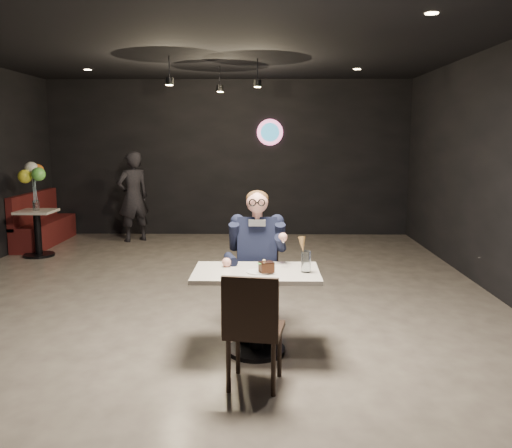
{
  "coord_description": "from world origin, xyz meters",
  "views": [
    {
      "loc": [
        0.72,
        -6.09,
        1.9
      ],
      "look_at": [
        0.63,
        -0.89,
        1.07
      ],
      "focal_mm": 38.0,
      "sensor_mm": 36.0,
      "label": 1
    }
  ],
  "objects_px": {
    "sundae_glass": "(306,262)",
    "side_table": "(38,235)",
    "seated_man": "(257,260)",
    "balloon_vase": "(36,205)",
    "chair_near": "(255,328)",
    "chair_far": "(257,286)",
    "passerby": "(133,197)",
    "main_table": "(256,312)",
    "booth_bench": "(44,218)"
  },
  "relations": [
    {
      "from": "sundae_glass",
      "to": "side_table",
      "type": "height_order",
      "value": "sundae_glass"
    },
    {
      "from": "seated_man",
      "to": "balloon_vase",
      "type": "relative_size",
      "value": 9.21
    },
    {
      "from": "chair_near",
      "to": "sundae_glass",
      "type": "xyz_separation_m",
      "value": [
        0.43,
        0.59,
        0.38
      ]
    },
    {
      "from": "chair_far",
      "to": "seated_man",
      "type": "distance_m",
      "value": 0.26
    },
    {
      "from": "passerby",
      "to": "seated_man",
      "type": "bearing_deg",
      "value": 78.7
    },
    {
      "from": "chair_far",
      "to": "chair_near",
      "type": "bearing_deg",
      "value": -90.0
    },
    {
      "from": "chair_near",
      "to": "seated_man",
      "type": "relative_size",
      "value": 0.64
    },
    {
      "from": "chair_far",
      "to": "balloon_vase",
      "type": "xyz_separation_m",
      "value": [
        -3.59,
        3.36,
        0.37
      ]
    },
    {
      "from": "main_table",
      "to": "booth_bench",
      "type": "height_order",
      "value": "booth_bench"
    },
    {
      "from": "chair_near",
      "to": "booth_bench",
      "type": "height_order",
      "value": "booth_bench"
    },
    {
      "from": "seated_man",
      "to": "booth_bench",
      "type": "xyz_separation_m",
      "value": [
        -3.89,
        4.36,
        -0.25
      ]
    },
    {
      "from": "booth_bench",
      "to": "passerby",
      "type": "bearing_deg",
      "value": 12.2
    },
    {
      "from": "balloon_vase",
      "to": "side_table",
      "type": "bearing_deg",
      "value": 0.0
    },
    {
      "from": "passerby",
      "to": "booth_bench",
      "type": "bearing_deg",
      "value": -25.74
    },
    {
      "from": "booth_bench",
      "to": "chair_near",
      "type": "bearing_deg",
      "value": -54.94
    },
    {
      "from": "seated_man",
      "to": "passerby",
      "type": "relative_size",
      "value": 0.87
    },
    {
      "from": "chair_far",
      "to": "main_table",
      "type": "bearing_deg",
      "value": -90.0
    },
    {
      "from": "main_table",
      "to": "side_table",
      "type": "xyz_separation_m",
      "value": [
        -3.59,
        3.91,
        -0.03
      ]
    },
    {
      "from": "chair_near",
      "to": "sundae_glass",
      "type": "height_order",
      "value": "sundae_glass"
    },
    {
      "from": "seated_man",
      "to": "sundae_glass",
      "type": "distance_m",
      "value": 0.74
    },
    {
      "from": "chair_far",
      "to": "chair_near",
      "type": "distance_m",
      "value": 1.19
    },
    {
      "from": "chair_near",
      "to": "booth_bench",
      "type": "distance_m",
      "value": 6.77
    },
    {
      "from": "chair_far",
      "to": "sundae_glass",
      "type": "relative_size",
      "value": 4.95
    },
    {
      "from": "main_table",
      "to": "booth_bench",
      "type": "xyz_separation_m",
      "value": [
        -3.89,
        4.91,
        0.09
      ]
    },
    {
      "from": "seated_man",
      "to": "passerby",
      "type": "bearing_deg",
      "value": 116.64
    },
    {
      "from": "booth_bench",
      "to": "side_table",
      "type": "bearing_deg",
      "value": -73.3
    },
    {
      "from": "balloon_vase",
      "to": "passerby",
      "type": "relative_size",
      "value": 0.09
    },
    {
      "from": "side_table",
      "to": "passerby",
      "type": "xyz_separation_m",
      "value": [
        1.24,
        1.33,
        0.48
      ]
    },
    {
      "from": "seated_man",
      "to": "chair_far",
      "type": "bearing_deg",
      "value": 0.0
    },
    {
      "from": "balloon_vase",
      "to": "seated_man",
      "type": "bearing_deg",
      "value": -43.09
    },
    {
      "from": "main_table",
      "to": "side_table",
      "type": "relative_size",
      "value": 1.59
    },
    {
      "from": "chair_far",
      "to": "passerby",
      "type": "distance_m",
      "value": 5.26
    },
    {
      "from": "chair_near",
      "to": "passerby",
      "type": "xyz_separation_m",
      "value": [
        -2.35,
        5.88,
        0.37
      ]
    },
    {
      "from": "seated_man",
      "to": "passerby",
      "type": "height_order",
      "value": "passerby"
    },
    {
      "from": "main_table",
      "to": "booth_bench",
      "type": "bearing_deg",
      "value": 128.4
    },
    {
      "from": "chair_far",
      "to": "sundae_glass",
      "type": "distance_m",
      "value": 0.83
    },
    {
      "from": "main_table",
      "to": "chair_near",
      "type": "relative_size",
      "value": 1.2
    },
    {
      "from": "main_table",
      "to": "side_table",
      "type": "bearing_deg",
      "value": 132.57
    },
    {
      "from": "seated_man",
      "to": "side_table",
      "type": "relative_size",
      "value": 2.08
    },
    {
      "from": "seated_man",
      "to": "balloon_vase",
      "type": "bearing_deg",
      "value": 136.91
    },
    {
      "from": "main_table",
      "to": "chair_far",
      "type": "xyz_separation_m",
      "value": [
        -0.0,
        0.55,
        0.09
      ]
    },
    {
      "from": "chair_far",
      "to": "side_table",
      "type": "relative_size",
      "value": 1.33
    },
    {
      "from": "chair_far",
      "to": "sundae_glass",
      "type": "height_order",
      "value": "sundae_glass"
    },
    {
      "from": "passerby",
      "to": "sundae_glass",
      "type": "bearing_deg",
      "value": 79.85
    },
    {
      "from": "chair_near",
      "to": "balloon_vase",
      "type": "height_order",
      "value": "chair_near"
    },
    {
      "from": "main_table",
      "to": "side_table",
      "type": "height_order",
      "value": "main_table"
    },
    {
      "from": "balloon_vase",
      "to": "sundae_glass",
      "type": "bearing_deg",
      "value": -44.48
    },
    {
      "from": "chair_far",
      "to": "side_table",
      "type": "height_order",
      "value": "chair_far"
    },
    {
      "from": "chair_near",
      "to": "booth_bench",
      "type": "bearing_deg",
      "value": 134.18
    },
    {
      "from": "chair_near",
      "to": "sundae_glass",
      "type": "relative_size",
      "value": 4.95
    }
  ]
}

